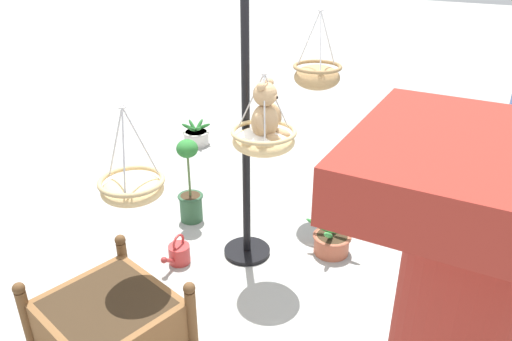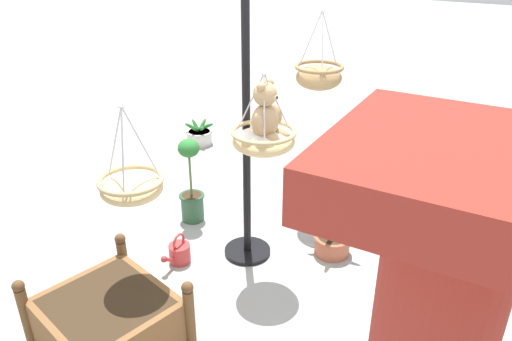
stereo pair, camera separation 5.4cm
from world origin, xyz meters
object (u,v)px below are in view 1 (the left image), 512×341
potted_plant_tall_leafy (332,241)px  hanging_basket_right_low (132,188)px  display_pole_central (246,182)px  hanging_basket_left_high (317,76)px  display_sign_board (503,147)px  watering_can (179,253)px  wooden_planter_box (110,323)px  potted_plant_bushy_green (190,189)px  potted_plant_flowering_red (196,135)px  hanging_basket_with_teddy (264,139)px  teddy_bear (266,115)px

potted_plant_tall_leafy → hanging_basket_right_low: bearing=-32.9°
display_pole_central → hanging_basket_left_high: display_pole_central is taller
hanging_basket_left_high → display_sign_board: hanging_basket_left_high is taller
hanging_basket_left_high → watering_can: size_ratio=2.17×
hanging_basket_left_high → wooden_planter_box: bearing=-10.4°
wooden_planter_box → potted_plant_bushy_green: bearing=-163.0°
potted_plant_tall_leafy → potted_plant_bushy_green: 1.55m
display_pole_central → watering_can: display_pole_central is taller
hanging_basket_left_high → potted_plant_tall_leafy: hanging_basket_left_high is taller
potted_plant_tall_leafy → potted_plant_bushy_green: size_ratio=0.58×
display_pole_central → display_sign_board: display_pole_central is taller
potted_plant_flowering_red → watering_can: size_ratio=1.15×
display_pole_central → wooden_planter_box: size_ratio=2.18×
potted_plant_flowering_red → watering_can: potted_plant_flowering_red is taller
hanging_basket_with_teddy → potted_plant_tall_leafy: size_ratio=1.22×
teddy_bear → hanging_basket_left_high: hanging_basket_left_high is taller
hanging_basket_left_high → display_sign_board: size_ratio=0.47×
teddy_bear → display_sign_board: 2.41m
wooden_planter_box → potted_plant_tall_leafy: (-1.92, 0.99, -0.11)m
display_pole_central → wooden_planter_box: bearing=-10.5°
display_sign_board → teddy_bear: bearing=-45.6°
teddy_bear → hanging_basket_right_low: bearing=-29.6°
hanging_basket_left_high → potted_plant_flowering_red: bearing=-112.6°
teddy_bear → watering_can: size_ratio=1.39×
hanging_basket_left_high → wooden_planter_box: 2.93m
hanging_basket_with_teddy → wooden_planter_box: bearing=-21.2°
potted_plant_tall_leafy → hanging_basket_with_teddy: bearing=-39.7°
hanging_basket_with_teddy → hanging_basket_left_high: 1.24m
potted_plant_bushy_green → display_sign_board: size_ratio=0.58×
potted_plant_tall_leafy → watering_can: 1.45m
teddy_bear → hanging_basket_left_high: 1.23m
display_pole_central → display_sign_board: bearing=127.4°
wooden_planter_box → display_sign_board: 3.81m
potted_plant_tall_leafy → hanging_basket_left_high: bearing=-143.0°
hanging_basket_right_low → potted_plant_flowering_red: 3.68m
display_pole_central → potted_plant_bushy_green: (-0.24, -0.82, -0.39)m
display_pole_central → hanging_basket_with_teddy: 0.59m
wooden_planter_box → display_sign_board: (-3.01, 2.23, 0.71)m
hanging_basket_right_low → watering_can: hanging_basket_right_low is taller
potted_plant_tall_leafy → display_sign_board: bearing=131.2°
display_pole_central → display_sign_board: 2.46m
hanging_basket_with_teddy → watering_can: (0.29, -0.73, -1.19)m
wooden_planter_box → watering_can: wooden_planter_box is taller
display_pole_central → potted_plant_bushy_green: bearing=-106.4°
display_pole_central → display_sign_board: (-1.49, 1.95, 0.18)m
display_pole_central → hanging_basket_with_teddy: bearing=59.0°
teddy_bear → potted_plant_bushy_green: 1.61m
potted_plant_flowering_red → display_sign_board: bearing=82.9°
teddy_bear → watering_can: bearing=-69.2°
display_sign_board → hanging_basket_left_high: bearing=-76.7°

